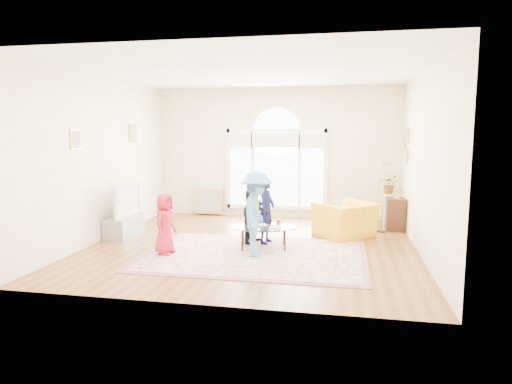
% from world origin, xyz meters
% --- Properties ---
extents(ground, '(6.00, 6.00, 0.00)m').
position_xyz_m(ground, '(0.00, 0.00, 0.00)').
color(ground, brown).
rests_on(ground, ground).
extents(room_shell, '(6.00, 6.00, 6.00)m').
position_xyz_m(room_shell, '(0.01, 2.83, 1.57)').
color(room_shell, '#F6E7C2').
rests_on(room_shell, ground).
extents(area_rug, '(3.60, 2.60, 0.02)m').
position_xyz_m(area_rug, '(0.18, -0.64, 0.01)').
color(area_rug, beige).
rests_on(area_rug, ground).
extents(rug_border, '(3.80, 2.80, 0.01)m').
position_xyz_m(rug_border, '(0.18, -0.64, 0.01)').
color(rug_border, '#99585E').
rests_on(rug_border, ground).
extents(tv_console, '(0.45, 1.00, 0.42)m').
position_xyz_m(tv_console, '(-2.75, 0.30, 0.21)').
color(tv_console, gray).
rests_on(tv_console, ground).
extents(television, '(0.17, 1.14, 0.66)m').
position_xyz_m(television, '(-2.74, 0.30, 0.75)').
color(television, black).
rests_on(television, tv_console).
extents(coffee_table, '(1.31, 0.96, 0.54)m').
position_xyz_m(coffee_table, '(0.25, -0.19, 0.40)').
color(coffee_table, silver).
rests_on(coffee_table, ground).
extents(armchair, '(1.44, 1.45, 0.71)m').
position_xyz_m(armchair, '(1.73, 1.06, 0.35)').
color(armchair, yellow).
rests_on(armchair, ground).
extents(side_cabinet, '(0.40, 0.50, 0.70)m').
position_xyz_m(side_cabinet, '(2.78, 1.97, 0.35)').
color(side_cabinet, black).
rests_on(side_cabinet, ground).
extents(floor_lamp, '(0.30, 0.30, 1.51)m').
position_xyz_m(floor_lamp, '(2.49, 1.71, 1.28)').
color(floor_lamp, black).
rests_on(floor_lamp, ground).
extents(plant_pedestal, '(0.20, 0.20, 0.70)m').
position_xyz_m(plant_pedestal, '(2.70, 2.67, 0.35)').
color(plant_pedestal, white).
rests_on(plant_pedestal, ground).
extents(potted_plant, '(0.45, 0.40, 0.45)m').
position_xyz_m(potted_plant, '(2.70, 2.67, 0.92)').
color(potted_plant, '#33722D').
rests_on(potted_plant, plant_pedestal).
extents(leaning_picture, '(0.80, 0.14, 0.62)m').
position_xyz_m(leaning_picture, '(-1.75, 2.90, 0.00)').
color(leaning_picture, tan).
rests_on(leaning_picture, ground).
extents(child_red, '(0.40, 0.56, 1.07)m').
position_xyz_m(child_red, '(-1.37, -0.89, 0.55)').
color(child_red, '#B51D36').
rests_on(child_red, area_rug).
extents(child_navy, '(0.39, 0.51, 1.26)m').
position_xyz_m(child_navy, '(0.23, 0.20, 0.65)').
color(child_navy, '#121339').
rests_on(child_navy, area_rug).
extents(child_black, '(0.59, 0.71, 1.35)m').
position_xyz_m(child_black, '(0.05, 0.19, 0.69)').
color(child_black, black).
rests_on(child_black, area_rug).
extents(child_blue, '(0.62, 0.99, 1.46)m').
position_xyz_m(child_blue, '(0.22, -0.71, 0.75)').
color(child_blue, '#4F99D4').
rests_on(child_blue, area_rug).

